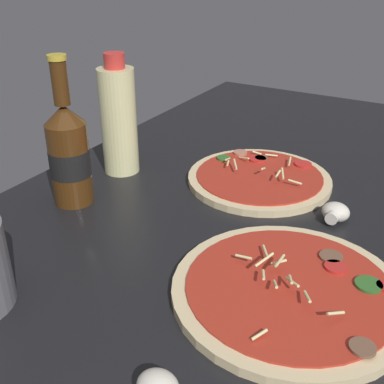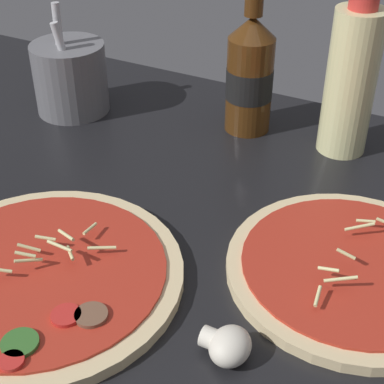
{
  "view_description": "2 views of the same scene",
  "coord_description": "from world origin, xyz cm",
  "px_view_note": "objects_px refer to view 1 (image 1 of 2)",
  "views": [
    {
      "loc": [
        -57.57,
        -21.93,
        41.67
      ],
      "look_at": [
        1.48,
        12.24,
        6.36
      ],
      "focal_mm": 45.0,
      "sensor_mm": 36.0,
      "label": 1
    },
    {
      "loc": [
        24.06,
        -40.93,
        44.65
      ],
      "look_at": [
        -1.75,
        8.15,
        6.26
      ],
      "focal_mm": 55.0,
      "sensor_mm": 36.0,
      "label": 2
    }
  ],
  "objects_px": {
    "beer_bottle": "(69,153)",
    "pizza_far": "(259,178)",
    "mushroom_left": "(335,212)",
    "pizza_near": "(290,290)",
    "oil_bottle": "(119,120)"
  },
  "relations": [
    {
      "from": "beer_bottle",
      "to": "pizza_far",
      "type": "bearing_deg",
      "value": -47.35
    },
    {
      "from": "pizza_far",
      "to": "mushroom_left",
      "type": "relative_size",
      "value": 5.7
    },
    {
      "from": "pizza_near",
      "to": "pizza_far",
      "type": "distance_m",
      "value": 0.32
    },
    {
      "from": "mushroom_left",
      "to": "beer_bottle",
      "type": "bearing_deg",
      "value": 111.05
    },
    {
      "from": "oil_bottle",
      "to": "mushroom_left",
      "type": "distance_m",
      "value": 0.42
    },
    {
      "from": "pizza_near",
      "to": "mushroom_left",
      "type": "height_order",
      "value": "pizza_near"
    },
    {
      "from": "pizza_near",
      "to": "beer_bottle",
      "type": "bearing_deg",
      "value": 82.3
    },
    {
      "from": "pizza_near",
      "to": "oil_bottle",
      "type": "relative_size",
      "value": 1.31
    },
    {
      "from": "pizza_far",
      "to": "oil_bottle",
      "type": "bearing_deg",
      "value": 108.71
    },
    {
      "from": "pizza_near",
      "to": "oil_bottle",
      "type": "xyz_separation_m",
      "value": [
        0.2,
        0.41,
        0.1
      ]
    },
    {
      "from": "pizza_far",
      "to": "oil_bottle",
      "type": "relative_size",
      "value": 1.17
    },
    {
      "from": "pizza_far",
      "to": "beer_bottle",
      "type": "xyz_separation_m",
      "value": [
        -0.23,
        0.24,
        0.08
      ]
    },
    {
      "from": "beer_bottle",
      "to": "mushroom_left",
      "type": "height_order",
      "value": "beer_bottle"
    },
    {
      "from": "pizza_near",
      "to": "mushroom_left",
      "type": "xyz_separation_m",
      "value": [
        0.21,
        0.0,
        0.01
      ]
    },
    {
      "from": "pizza_near",
      "to": "oil_bottle",
      "type": "height_order",
      "value": "oil_bottle"
    }
  ]
}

